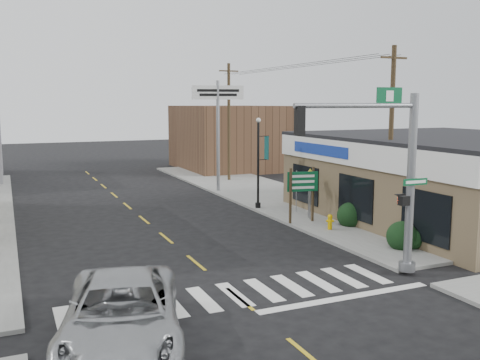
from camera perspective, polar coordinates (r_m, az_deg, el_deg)
name	(u,v)px	position (r m, az deg, el deg)	size (l,w,h in m)	color
ground	(240,299)	(16.45, -0.05, -12.56)	(140.00, 140.00, 0.00)	black
sidewalk_right	(291,202)	(31.58, 5.44, -2.36)	(6.00, 38.00, 0.13)	slate
center_line	(166,238)	(23.66, -7.90, -6.13)	(0.12, 56.00, 0.01)	gold
crosswalk	(234,294)	(16.79, -0.61, -12.10)	(11.00, 2.20, 0.01)	silver
thrift_store	(454,180)	(29.08, 21.90, 0.04)	(12.00, 14.00, 4.00)	brown
bldg_distant_right	(228,137)	(47.78, -1.33, 4.56)	(8.00, 10.00, 5.60)	brown
suv	(122,314)	(13.47, -12.49, -13.80)	(2.75, 5.97, 1.66)	#A2A5A7
traffic_signal_pole	(394,165)	(18.24, 16.11, 1.57)	(4.90, 0.38, 6.20)	gray
guide_sign	(302,187)	(25.71, 6.66, -0.74)	(1.52, 0.13, 2.66)	#43331F
fire_hydrant	(330,221)	(24.71, 9.57, -4.35)	(0.22, 0.22, 0.70)	#D6A600
ped_crossing_sign	(310,183)	(27.10, 7.46, -0.37)	(0.95, 0.07, 2.44)	gray
lamp_post	(259,156)	(29.06, 2.06, 2.59)	(0.64, 0.50, 4.92)	black
dance_center_sign	(218,109)	(34.78, -2.38, 7.61)	(3.36, 0.21, 7.14)	gray
bare_tree	(413,157)	(24.06, 17.98, 2.34)	(2.17, 2.17, 4.34)	black
shrub_front	(402,236)	(22.25, 16.89, -5.78)	(1.23, 1.23, 0.92)	#183214
shrub_back	(350,215)	(25.72, 11.66, -3.72)	(1.24, 1.24, 0.93)	#123313
utility_pole_near	(391,137)	(24.69, 15.79, 4.41)	(1.42, 0.21, 8.19)	#3F351E
utility_pole_far	(229,121)	(39.72, -1.20, 6.33)	(1.49, 0.22, 8.59)	#423522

